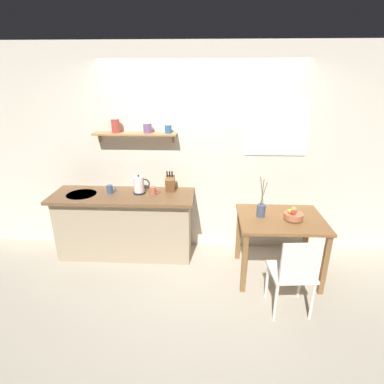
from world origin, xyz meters
The scene contains 12 objects.
ground_plane centered at (0.00, 0.00, 0.00)m, with size 14.00×14.00×0.00m, color #BCB29E.
back_wall centered at (0.20, 0.65, 1.35)m, with size 6.80×0.11×2.70m.
kitchen_counter centered at (-1.00, 0.32, 0.45)m, with size 1.83×0.63×0.88m.
wall_shelf centered at (-0.82, 0.49, 1.66)m, with size 1.05×0.20×0.31m.
dining_table centered at (0.95, -0.07, 0.65)m, with size 0.98×0.77×0.78m.
dining_chair_near centered at (0.96, -0.73, 0.51)m, with size 0.46×0.42×0.89m.
fruit_bowl centered at (1.07, -0.11, 0.83)m, with size 0.21×0.21×0.14m.
twig_vase centered at (0.72, -0.04, 0.86)m, with size 0.10×0.10×0.49m.
electric_kettle centered at (-0.79, 0.35, 0.99)m, with size 0.25×0.16×0.25m.
knife_block centered at (-0.40, 0.44, 0.99)m, with size 0.11×0.19×0.29m.
coffee_mug_by_sink centered at (-1.16, 0.33, 0.94)m, with size 0.12×0.08×0.11m.
coffee_mug_spare centered at (-0.60, 0.33, 0.93)m, with size 0.12×0.08×0.10m.
Camera 1 is at (0.07, -3.28, 2.33)m, focal length 28.41 mm.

